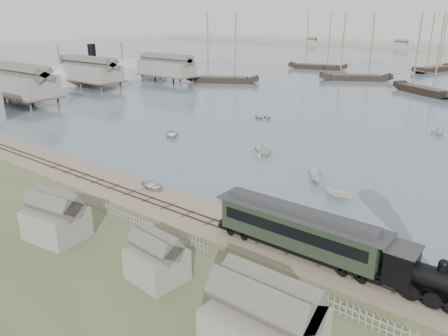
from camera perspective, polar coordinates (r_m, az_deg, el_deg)
The scene contains 21 objects.
ground at distance 44.07m, azimuth 0.90°, elevation -6.52°, with size 600.00×600.00×0.00m, color gray.
rail_track at distance 42.64m, azimuth -0.74°, elevation -7.40°, with size 120.00×1.80×0.16m.
picket_fence_west at distance 43.60m, azimuth -11.67°, elevation -7.26°, with size 19.00×0.10×1.20m, color slate, non-canonical shape.
picket_fence_east at distance 32.92m, azimuth 10.83°, elevation -16.82°, with size 15.00×0.10×1.20m, color slate, non-canonical shape.
shed_left at distance 43.19m, azimuth -20.84°, elevation -8.47°, with size 5.00×4.00×4.10m, color slate, non-canonical shape.
shed_mid at distance 35.15m, azimuth -8.65°, elevation -14.09°, with size 4.00×3.50×3.60m, color slate, non-canonical shape.
western_wharf at distance 123.84m, azimuth -16.56°, elevation 11.57°, with size 36.00×56.00×8.00m, color slate, non-canonical shape.
passenger_coach at distance 37.42m, azimuth 9.65°, elevation -7.83°, with size 15.18×2.93×3.69m.
beached_dinghy at distance 51.71m, azimuth -9.31°, elevation -2.30°, with size 3.54×2.53×0.73m, color beige.
steamship at distance 139.51m, azimuth -16.74°, elevation 12.99°, with size 50.60×8.43×11.07m, color beige, non-canonical shape.
rowboat_0 at distance 73.35m, azimuth -6.88°, elevation 4.43°, with size 4.15×2.96×0.86m, color beige.
rowboat_1 at distance 63.13m, azimuth 5.15°, elevation 2.43°, with size 3.26×2.81×1.72m, color beige.
rowboat_2 at distance 54.10m, azimuth 11.85°, elevation -1.06°, with size 3.49×1.31×1.35m, color beige.
rowboat_6 at distance 86.07m, azimuth 4.98°, elevation 6.68°, with size 3.43×2.45×0.71m, color beige.
rowboat_7 at distance 82.30m, azimuth 26.36°, elevation 4.47°, with size 3.15×2.72×1.66m, color beige.
rowboat_8 at distance 49.55m, azimuth 14.83°, elevation -3.24°, with size 3.52×1.32×1.36m, color beige.
schooner_0 at distance 131.82m, azimuth -0.13°, elevation 15.40°, with size 21.18×4.89×20.00m, color black, non-canonical shape.
schooner_1 at distance 142.58m, azimuth 17.16°, elevation 14.88°, with size 21.75×5.02×20.00m, color black, non-canonical shape.
schooner_2 at distance 123.26m, azimuth 25.18°, elevation 13.36°, with size 19.08×4.40×20.00m, color black, non-canonical shape.
schooner_6 at distance 169.42m, azimuth 12.32°, elevation 15.87°, with size 21.33×4.92×20.00m, color black, non-canonical shape.
schooner_7 at distance 174.95m, azimuth 26.14°, elevation 14.50°, with size 21.16×4.88×20.00m, color black, non-canonical shape.
Camera 1 is at (23.86, -31.66, 19.27)m, focal length 35.00 mm.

